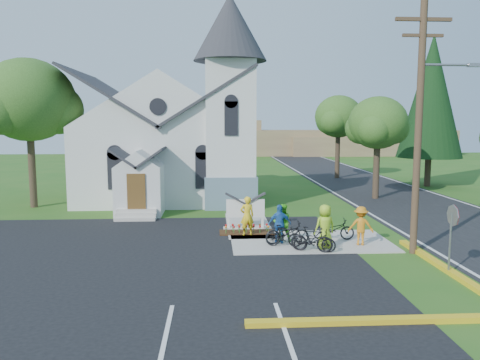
{
  "coord_description": "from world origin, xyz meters",
  "views": [
    {
      "loc": [
        -2.8,
        -19.55,
        5.29
      ],
      "look_at": [
        -1.36,
        5.0,
        2.24
      ],
      "focal_mm": 35.0,
      "sensor_mm": 36.0,
      "label": 1
    }
  ],
  "objects": [
    {
      "name": "bike_0",
      "position": [
        0.38,
        0.01,
        0.55
      ],
      "size": [
        1.91,
        0.72,
        0.99
      ],
      "primitive_type": "imported",
      "rotation": [
        0.0,
        0.0,
        1.6
      ],
      "color": "black",
      "rests_on": "sidewalk"
    },
    {
      "name": "tree_road_mid",
      "position": [
        9.0,
        24.0,
        5.78
      ],
      "size": [
        4.4,
        4.4,
        7.8
      ],
      "color": "#35281D",
      "rests_on": "ground"
    },
    {
      "name": "cyclist_1",
      "position": [
        0.25,
        0.56,
        0.88
      ],
      "size": [
        0.81,
        0.63,
        1.67
      ],
      "primitive_type": "imported",
      "rotation": [
        0.0,
        0.0,
        3.14
      ],
      "color": "#4CCC26",
      "rests_on": "sidewalk"
    },
    {
      "name": "cyclist_3",
      "position": [
        3.51,
        -0.28,
        0.88
      ],
      "size": [
        1.19,
        0.85,
        1.67
      ],
      "primitive_type": "imported",
      "rotation": [
        0.0,
        0.0,
        2.91
      ],
      "color": "orange",
      "rests_on": "sidewalk"
    },
    {
      "name": "flower_bed",
      "position": [
        -1.2,
        2.3,
        0.04
      ],
      "size": [
        2.6,
        1.1,
        0.07
      ],
      "primitive_type": "cube",
      "color": "#35200E",
      "rests_on": "ground"
    },
    {
      "name": "distant_hills",
      "position": [
        3.36,
        56.33,
        2.17
      ],
      "size": [
        61.0,
        10.0,
        5.6
      ],
      "color": "#7D6346",
      "rests_on": "ground"
    },
    {
      "name": "bike_1",
      "position": [
        0.18,
        -0.37,
        0.52
      ],
      "size": [
        1.62,
        0.81,
        0.94
      ],
      "primitive_type": "imported",
      "rotation": [
        0.0,
        0.0,
        1.32
      ],
      "color": "black",
      "rests_on": "sidewalk"
    },
    {
      "name": "cyclist_0",
      "position": [
        -1.22,
        1.76,
        0.96
      ],
      "size": [
        0.74,
        0.56,
        1.83
      ],
      "primitive_type": "imported",
      "rotation": [
        0.0,
        0.0,
        3.34
      ],
      "color": "yellow",
      "rests_on": "sidewalk"
    },
    {
      "name": "sidewalk",
      "position": [
        1.5,
        0.5,
        0.03
      ],
      "size": [
        7.0,
        4.0,
        0.05
      ],
      "primitive_type": "cube",
      "color": "#A69F96",
      "rests_on": "ground"
    },
    {
      "name": "tree_road_near",
      "position": [
        8.5,
        12.0,
        5.21
      ],
      "size": [
        4.0,
        4.0,
        7.05
      ],
      "color": "#35281D",
      "rests_on": "ground"
    },
    {
      "name": "cyclist_2",
      "position": [
        0.09,
        0.23,
        0.9
      ],
      "size": [
        1.0,
        0.44,
        1.69
      ],
      "primitive_type": "imported",
      "rotation": [
        0.0,
        0.0,
        3.12
      ],
      "color": "#2360B0",
      "rests_on": "sidewalk"
    },
    {
      "name": "parking_lot",
      "position": [
        -7.0,
        -2.0,
        0.01
      ],
      "size": [
        20.0,
        16.0,
        0.02
      ],
      "primitive_type": "cube",
      "color": "black",
      "rests_on": "ground"
    },
    {
      "name": "church_sign",
      "position": [
        -1.2,
        3.2,
        1.03
      ],
      "size": [
        2.2,
        0.4,
        1.7
      ],
      "color": "#A69F96",
      "rests_on": "ground"
    },
    {
      "name": "bike_2",
      "position": [
        1.31,
        -1.2,
        0.5
      ],
      "size": [
        1.82,
        1.1,
        0.91
      ],
      "primitive_type": "imported",
      "rotation": [
        0.0,
        0.0,
        1.26
      ],
      "color": "black",
      "rests_on": "sidewalk"
    },
    {
      "name": "road",
      "position": [
        10.0,
        15.0,
        0.01
      ],
      "size": [
        8.0,
        90.0,
        0.02
      ],
      "primitive_type": "cube",
      "color": "black",
      "rests_on": "ground"
    },
    {
      "name": "conifer",
      "position": [
        15.0,
        18.0,
        7.39
      ],
      "size": [
        5.2,
        5.2,
        12.4
      ],
      "color": "#35281D",
      "rests_on": "ground"
    },
    {
      "name": "church",
      "position": [
        -5.48,
        12.48,
        5.25
      ],
      "size": [
        12.35,
        12.0,
        13.0
      ],
      "color": "white",
      "rests_on": "ground"
    },
    {
      "name": "cyclist_4",
      "position": [
        1.84,
        -0.74,
        0.98
      ],
      "size": [
        1.03,
        0.81,
        1.86
      ],
      "primitive_type": "imported",
      "rotation": [
        0.0,
        0.0,
        3.42
      ],
      "color": "#9CCB26",
      "rests_on": "sidewalk"
    },
    {
      "name": "utility_pole",
      "position": [
        5.36,
        -1.5,
        5.4
      ],
      "size": [
        3.45,
        0.28,
        10.0
      ],
      "color": "#443122",
      "rests_on": "ground"
    },
    {
      "name": "tree_lot_corner",
      "position": [
        -14.0,
        10.0,
        6.6
      ],
      "size": [
        5.6,
        5.6,
        9.15
      ],
      "color": "#35281D",
      "rests_on": "ground"
    },
    {
      "name": "bike_3",
      "position": [
        1.2,
        -1.2,
        0.57
      ],
      "size": [
        1.77,
        1.1,
        1.03
      ],
      "primitive_type": "imported",
      "rotation": [
        0.0,
        0.0,
        1.18
      ],
      "color": "black",
      "rests_on": "sidewalk"
    },
    {
      "name": "bike_4",
      "position": [
        2.58,
        0.66,
        0.53
      ],
      "size": [
        1.88,
        0.79,
        0.96
      ],
      "primitive_type": "imported",
      "rotation": [
        0.0,
        0.0,
        1.49
      ],
      "color": "black",
      "rests_on": "sidewalk"
    },
    {
      "name": "stop_sign",
      "position": [
        5.43,
        -4.2,
        1.78
      ],
      "size": [
        0.11,
        0.76,
        2.48
      ],
      "color": "gray",
      "rests_on": "ground"
    },
    {
      "name": "ground",
      "position": [
        0.0,
        0.0,
        0.0
      ],
      "size": [
        120.0,
        120.0,
        0.0
      ],
      "primitive_type": "plane",
      "color": "#275D1A",
      "rests_on": "ground"
    }
  ]
}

